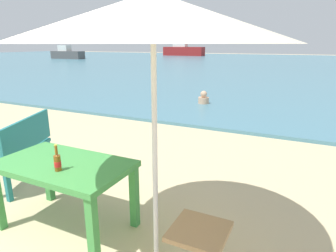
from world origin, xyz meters
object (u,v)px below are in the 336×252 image
object	(u,v)px
side_table_wood	(199,249)
bench_teal_center	(23,146)
swimmer_person	(204,99)
picnic_table_green	(64,172)
patio_umbrella	(153,18)
boat_sailboat	(67,54)
beer_bottle_amber	(57,162)
boat_fishing_trawler	(183,50)

from	to	relation	value
side_table_wood	bench_teal_center	world-z (taller)	bench_teal_center
swimmer_person	picnic_table_green	bearing A→B (deg)	-83.40
patio_umbrella	picnic_table_green	bearing A→B (deg)	177.73
picnic_table_green	boat_sailboat	xyz separation A→B (m)	(-26.02, 26.73, 0.03)
boat_sailboat	beer_bottle_amber	bearing A→B (deg)	-45.83
picnic_table_green	swimmer_person	distance (m)	6.83
boat_sailboat	picnic_table_green	bearing A→B (deg)	-45.78
picnic_table_green	boat_sailboat	distance (m)	37.31
bench_teal_center	boat_sailboat	bearing A→B (deg)	133.32
picnic_table_green	patio_umbrella	world-z (taller)	patio_umbrella
side_table_wood	swimmer_person	xyz separation A→B (m)	(-2.33, 6.91, -0.11)
beer_bottle_amber	swimmer_person	size ratio (longest dim) A/B	0.65
boat_fishing_trawler	beer_bottle_amber	bearing A→B (deg)	-68.67
beer_bottle_amber	side_table_wood	bearing A→B (deg)	0.80
beer_bottle_amber	side_table_wood	distance (m)	1.53
swimmer_person	beer_bottle_amber	bearing A→B (deg)	-82.66
patio_umbrella	bench_teal_center	bearing A→B (deg)	166.05
picnic_table_green	patio_umbrella	distance (m)	1.84
picnic_table_green	beer_bottle_amber	bearing A→B (deg)	-56.17
swimmer_person	boat_sailboat	xyz separation A→B (m)	(-25.24, 19.96, 0.44)
picnic_table_green	bench_teal_center	distance (m)	1.46
beer_bottle_amber	picnic_table_green	bearing A→B (deg)	123.83
patio_umbrella	boat_sailboat	distance (m)	38.14
picnic_table_green	beer_bottle_amber	world-z (taller)	beer_bottle_amber
bench_teal_center	boat_fishing_trawler	xyz separation A→B (m)	(-15.23, 42.00, 0.40)
picnic_table_green	bench_teal_center	world-z (taller)	bench_teal_center
patio_umbrella	boat_sailboat	world-z (taller)	patio_umbrella
bench_teal_center	patio_umbrella	bearing A→B (deg)	-13.95
swimmer_person	boat_fishing_trawler	size ratio (longest dim) A/B	0.06
picnic_table_green	beer_bottle_amber	size ratio (longest dim) A/B	5.28
bench_teal_center	beer_bottle_amber	bearing A→B (deg)	-26.62
patio_umbrella	boat_sailboat	bearing A→B (deg)	135.37
picnic_table_green	boat_fishing_trawler	bearing A→B (deg)	111.28
beer_bottle_amber	boat_sailboat	world-z (taller)	boat_sailboat
patio_umbrella	side_table_wood	bearing A→B (deg)	-12.65
picnic_table_green	swimmer_person	world-z (taller)	picnic_table_green
patio_umbrella	swimmer_person	size ratio (longest dim) A/B	5.61
picnic_table_green	beer_bottle_amber	xyz separation A→B (m)	(0.11, -0.16, 0.20)
beer_bottle_amber	boat_fishing_trawler	xyz separation A→B (m)	(-16.69, 42.73, 0.09)
patio_umbrella	boat_fishing_trawler	world-z (taller)	boat_fishing_trawler
patio_umbrella	boat_fishing_trawler	bearing A→B (deg)	112.54
bench_teal_center	picnic_table_green	bearing A→B (deg)	-22.80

